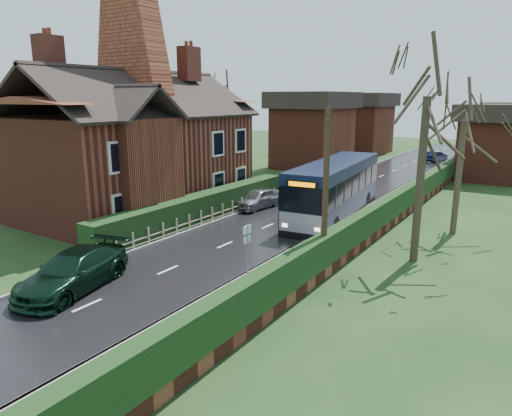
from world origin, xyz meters
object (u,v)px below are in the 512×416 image
Objects in this scene: car_silver at (258,198)px; bus at (335,190)px; telegraph_pole at (325,195)px; bus_stop_sign at (247,248)px; brick_house at (138,142)px; car_green at (73,271)px.

bus is at bearing 14.22° from car_silver.
telegraph_pole is (8.60, -8.61, 2.77)m from car_silver.
car_silver is at bearing 126.18° from bus_stop_sign.
car_silver is 0.57× the size of telegraph_pole.
brick_house is 2.92× the size of car_green.
bus_stop_sign reaches higher than car_silver.
car_silver is at bearing -177.62° from bus.
bus is 10.16m from telegraph_pole.
car_green is at bearing -54.81° from brick_house.
car_silver is 1.47× the size of bus_stop_sign.
telegraph_pole reaches higher than car_silver.
bus is 4.33× the size of bus_stop_sign.
bus is 5.16m from car_silver.
car_silver is (-5.00, -0.73, -1.01)m from bus.
bus_stop_sign is at bearing -53.09° from car_silver.
bus_stop_sign is 3.68m from telegraph_pole.
car_green is 1.93× the size of bus_stop_sign.
brick_house reaches higher than telegraph_pole.
bus is at bearing 25.99° from brick_house.
car_green reaches higher than car_silver.
bus_stop_sign is (5.60, 3.39, 0.98)m from car_green.
telegraph_pole is (3.60, -9.34, 1.76)m from bus.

